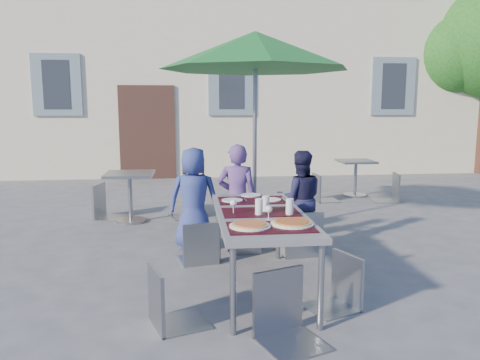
{
  "coord_description": "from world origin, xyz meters",
  "views": [
    {
      "loc": [
        -1.04,
        -3.77,
        1.73
      ],
      "look_at": [
        -0.47,
        1.33,
        0.91
      ],
      "focal_mm": 35.0,
      "sensor_mm": 36.0,
      "label": 1
    }
  ],
  "objects": [
    {
      "name": "ground",
      "position": [
        0.0,
        0.0,
        0.0
      ],
      "size": [
        90.0,
        90.0,
        0.0
      ],
      "primitive_type": "plane",
      "color": "#4F4E51",
      "rests_on": "ground"
    },
    {
      "name": "building",
      "position": [
        -0.0,
        11.5,
        4.85
      ],
      "size": [
        13.6,
        8.2,
        11.1
      ],
      "color": "beige",
      "rests_on": "ground"
    },
    {
      "name": "dining_table",
      "position": [
        -0.38,
        0.43,
        0.7
      ],
      "size": [
        0.8,
        1.85,
        0.76
      ],
      "color": "#4D4E52",
      "rests_on": "ground"
    },
    {
      "name": "pizza_near_left",
      "position": [
        -0.55,
        -0.09,
        0.77
      ],
      "size": [
        0.34,
        0.34,
        0.03
      ],
      "color": "white",
      "rests_on": "dining_table"
    },
    {
      "name": "pizza_near_right",
      "position": [
        -0.19,
        -0.06,
        0.77
      ],
      "size": [
        0.36,
        0.36,
        0.03
      ],
      "color": "white",
      "rests_on": "dining_table"
    },
    {
      "name": "glassware",
      "position": [
        -0.33,
        0.34,
        0.83
      ],
      "size": [
        0.57,
        0.4,
        0.15
      ],
      "color": "silver",
      "rests_on": "dining_table"
    },
    {
      "name": "place_settings",
      "position": [
        -0.38,
        1.05,
        0.76
      ],
      "size": [
        0.66,
        0.49,
        0.01
      ],
      "color": "white",
      "rests_on": "dining_table"
    },
    {
      "name": "child_0",
      "position": [
        -0.98,
        1.81,
        0.62
      ],
      "size": [
        0.65,
        0.46,
        1.24
      ],
      "primitive_type": "imported",
      "rotation": [
        0.0,
        0.0,
        3.03
      ],
      "color": "navy",
      "rests_on": "ground"
    },
    {
      "name": "child_1",
      "position": [
        -0.48,
        1.62,
        0.65
      ],
      "size": [
        0.52,
        0.4,
        1.29
      ],
      "primitive_type": "imported",
      "rotation": [
        0.0,
        0.0,
        2.94
      ],
      "color": "#5A3C7C",
      "rests_on": "ground"
    },
    {
      "name": "child_2",
      "position": [
        0.31,
        1.73,
        0.6
      ],
      "size": [
        0.61,
        0.38,
        1.2
      ],
      "primitive_type": "imported",
      "rotation": [
        0.0,
        0.0,
        3.07
      ],
      "color": "#1B1B3C",
      "rests_on": "ground"
    },
    {
      "name": "chair_0",
      "position": [
        -0.94,
        1.24,
        0.53
      ],
      "size": [
        0.47,
        0.47,
        0.9
      ],
      "color": "gray",
      "rests_on": "ground"
    },
    {
      "name": "chair_1",
      "position": [
        -0.4,
        1.57,
        0.49
      ],
      "size": [
        0.39,
        0.4,
        0.84
      ],
      "color": "gray",
      "rests_on": "ground"
    },
    {
      "name": "chair_2",
      "position": [
        0.25,
        1.38,
        0.6
      ],
      "size": [
        0.5,
        0.5,
        1.02
      ],
      "color": "gray",
      "rests_on": "ground"
    },
    {
      "name": "chair_3",
      "position": [
        -1.22,
        -0.24,
        0.54
      ],
      "size": [
        0.52,
        0.52,
        0.92
      ],
      "color": "gray",
      "rests_on": "ground"
    },
    {
      "name": "chair_4",
      "position": [
        0.23,
        -0.03,
        0.51
      ],
      "size": [
        0.51,
        0.51,
        0.88
      ],
      "color": "gray",
      "rests_on": "ground"
    },
    {
      "name": "chair_5",
      "position": [
        -0.34,
        -0.54,
        0.57
      ],
      "size": [
        0.56,
        0.56,
        0.98
      ],
      "color": "gray",
      "rests_on": "ground"
    },
    {
      "name": "patio_umbrella",
      "position": [
        -0.16,
        2.42,
        2.41
      ],
      "size": [
        2.5,
        2.5,
        2.68
      ],
      "color": "#A1A3A9",
      "rests_on": "ground"
    },
    {
      "name": "cafe_table_0",
      "position": [
        -1.92,
        3.22,
        0.51
      ],
      "size": [
        0.7,
        0.7,
        0.75
      ],
      "color": "#A1A3A9",
      "rests_on": "ground"
    },
    {
      "name": "bg_chair_l_0",
      "position": [
        -2.33,
        3.52,
        0.6
      ],
      "size": [
        0.55,
        0.54,
        1.02
      ],
      "color": "gray",
      "rests_on": "ground"
    },
    {
      "name": "bg_chair_r_0",
      "position": [
        -1.04,
        3.47,
        0.54
      ],
      "size": [
        0.52,
        0.52,
        0.92
      ],
      "color": "gray",
      "rests_on": "ground"
    },
    {
      "name": "cafe_table_1",
      "position": [
        2.14,
        4.82,
        0.46
      ],
      "size": [
        0.65,
        0.65,
        0.7
      ],
      "color": "#A1A3A9",
      "rests_on": "ground"
    },
    {
      "name": "bg_chair_l_1",
      "position": [
        1.37,
        4.42,
        0.56
      ],
      "size": [
        0.46,
        0.46,
        0.95
      ],
      "color": "gray",
      "rests_on": "ground"
    },
    {
      "name": "bg_chair_r_1",
      "position": [
        2.61,
        4.27,
        0.58
      ],
      "size": [
        0.5,
        0.5,
        0.98
      ],
      "color": "gray",
      "rests_on": "ground"
    }
  ]
}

